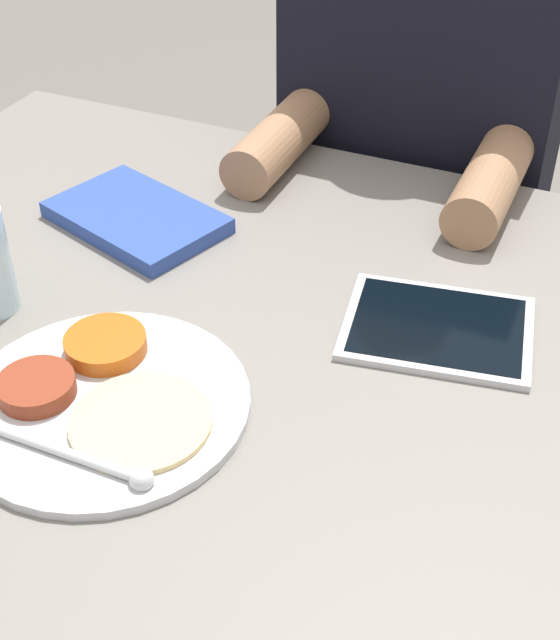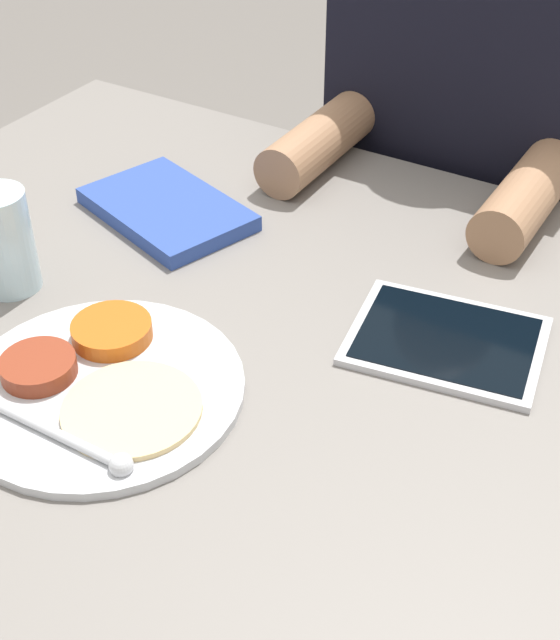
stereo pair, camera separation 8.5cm
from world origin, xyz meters
The scene contains 5 objects.
dining_table centered at (0.00, 0.00, 0.37)m, with size 1.08×0.89×0.74m.
thali_tray centered at (-0.04, -0.14, 0.75)m, with size 0.28×0.28×0.03m.
red_notebook centered at (-0.18, 0.16, 0.75)m, with size 0.24×0.19×0.02m.
tablet_device centered at (0.22, 0.10, 0.74)m, with size 0.22×0.18×0.01m.
person_diner centered at (0.06, 0.57, 0.56)m, with size 0.39×0.42×1.20m.
Camera 1 is at (0.37, -0.64, 1.32)m, focal length 50.00 mm.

